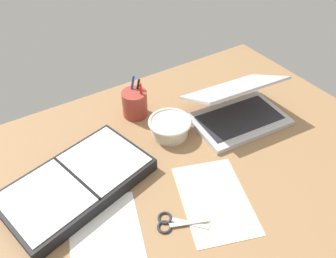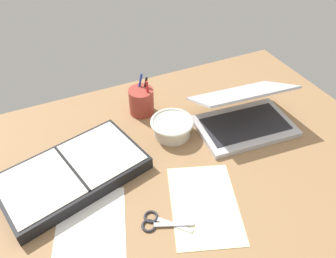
% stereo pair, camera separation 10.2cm
% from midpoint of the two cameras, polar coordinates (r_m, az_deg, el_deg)
% --- Properties ---
extents(desk_top, '(1.40, 1.00, 0.02)m').
position_cam_midpoint_polar(desk_top, '(1.01, -0.47, -7.06)').
color(desk_top, '#936D47').
rests_on(desk_top, ground).
extents(laptop, '(0.34, 0.28, 0.16)m').
position_cam_midpoint_polar(laptop, '(1.15, 9.51, 3.42)').
color(laptop, '#B7B7BC').
rests_on(laptop, desk_top).
extents(bowl, '(0.14, 0.14, 0.06)m').
position_cam_midpoint_polar(bowl, '(1.08, -2.36, 0.32)').
color(bowl, silver).
rests_on(bowl, desk_top).
extents(pen_cup, '(0.09, 0.09, 0.14)m').
position_cam_midpoint_polar(pen_cup, '(1.17, -8.16, 4.38)').
color(pen_cup, '#9E382D').
rests_on(pen_cup, desk_top).
extents(planner, '(0.45, 0.33, 0.05)m').
position_cam_midpoint_polar(planner, '(0.98, -18.44, -8.96)').
color(planner, black).
rests_on(planner, desk_top).
extents(scissors, '(0.13, 0.11, 0.01)m').
position_cam_midpoint_polar(scissors, '(0.88, -2.91, -16.15)').
color(scissors, '#B7B7BC').
rests_on(scissors, desk_top).
extents(paper_sheet_front, '(0.26, 0.31, 0.00)m').
position_cam_midpoint_polar(paper_sheet_front, '(0.93, 4.94, -12.25)').
color(paper_sheet_front, '#F4EFB2').
rests_on(paper_sheet_front, desk_top).
extents(paper_sheet_beside_planner, '(0.24, 0.28, 0.00)m').
position_cam_midpoint_polar(paper_sheet_beside_planner, '(0.89, -14.22, -17.83)').
color(paper_sheet_beside_planner, white).
rests_on(paper_sheet_beside_planner, desk_top).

